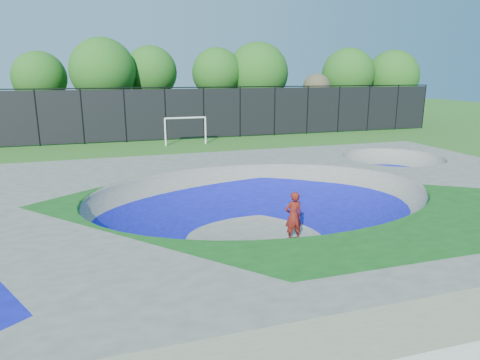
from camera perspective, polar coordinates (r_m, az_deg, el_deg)
The scene contains 7 objects.
ground at distance 13.91m, azimuth 2.87°, elevation -7.35°, with size 120.00×120.00×0.00m, color #29631B.
skate_deck at distance 13.66m, azimuth 2.91°, elevation -4.42°, with size 22.00×14.00×1.50m, color gray.
skater at distance 13.32m, azimuth 7.14°, elevation -4.83°, with size 0.58×0.38×1.58m, color red.
skateboard at distance 13.58m, azimuth 7.05°, elevation -7.88°, with size 0.78×0.22×0.05m, color black.
soccer_goal at distance 31.22m, azimuth -7.28°, elevation 7.20°, with size 3.05×0.12×2.01m.
fence at distance 33.56m, azimuth -9.91°, elevation 8.79°, with size 48.09×0.09×4.04m.
treeline at distance 38.50m, azimuth -7.97°, elevation 13.60°, with size 53.49×6.78×7.86m.
Camera 1 is at (-4.60, -12.11, 5.09)m, focal length 32.00 mm.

